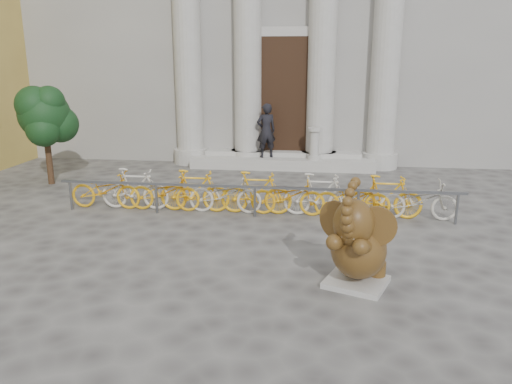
# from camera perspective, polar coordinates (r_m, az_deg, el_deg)

# --- Properties ---
(ground) EXTENTS (80.00, 80.00, 0.00)m
(ground) POSITION_cam_1_polar(r_m,az_deg,el_deg) (7.75, -2.22, -11.85)
(ground) COLOR #474442
(ground) RESTS_ON ground
(entrance_steps) EXTENTS (6.00, 1.20, 0.36)m
(entrance_steps) POSITION_cam_1_polar(r_m,az_deg,el_deg) (16.60, 3.01, 3.42)
(entrance_steps) COLOR #A8A59E
(entrance_steps) RESTS_ON ground
(elephant_statue) EXTENTS (1.23, 1.45, 1.82)m
(elephant_statue) POSITION_cam_1_polar(r_m,az_deg,el_deg) (7.99, 11.53, -6.11)
(elephant_statue) COLOR #A8A59E
(elephant_statue) RESTS_ON ground
(bike_rack) EXTENTS (9.24, 0.53, 1.00)m
(bike_rack) POSITION_cam_1_polar(r_m,az_deg,el_deg) (11.54, 0.02, -0.08)
(bike_rack) COLOR slate
(bike_rack) RESTS_ON ground
(tree) EXTENTS (1.61, 1.47, 2.80)m
(tree) POSITION_cam_1_polar(r_m,az_deg,el_deg) (15.27, -22.97, 7.98)
(tree) COLOR #332114
(tree) RESTS_ON ground
(pedestrian) EXTENTS (0.76, 0.64, 1.76)m
(pedestrian) POSITION_cam_1_polar(r_m,az_deg,el_deg) (16.35, 1.17, 7.02)
(pedestrian) COLOR black
(pedestrian) RESTS_ON entrance_steps
(balustrade_post) EXTENTS (0.42, 0.42, 1.03)m
(balustrade_post) POSITION_cam_1_polar(r_m,az_deg,el_deg) (16.14, 6.66, 5.37)
(balustrade_post) COLOR #A8A59E
(balustrade_post) RESTS_ON entrance_steps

